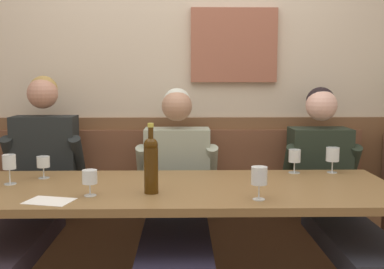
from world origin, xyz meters
name	(u,v)px	position (x,y,z in m)	size (l,w,h in m)	color
room_wall_back	(181,65)	(0.00, 1.09, 1.40)	(6.80, 0.12, 2.80)	#C5B49C
wood_wainscot_panel	(181,188)	(0.00, 1.04, 0.51)	(6.80, 0.03, 1.03)	brown
wall_bench	(181,228)	(0.00, 0.83, 0.28)	(2.57, 0.42, 0.94)	brown
dining_table	(181,201)	(0.00, 0.12, 0.67)	(2.27, 0.84, 0.74)	brown
person_right_seat	(29,193)	(-0.90, 0.45, 0.63)	(0.52, 1.28, 1.32)	#2F2B3B
person_left_seat	(176,197)	(-0.03, 0.45, 0.60)	(0.54, 1.29, 1.24)	#322E3D
person_center_left_seat	(335,193)	(0.93, 0.46, 0.61)	(0.50, 1.30, 1.25)	#322D2F
wine_bottle_green_tall	(151,163)	(-0.14, -0.02, 0.89)	(0.07, 0.07, 0.35)	#3E2407
wine_glass_by_bottle	(90,178)	(-0.44, -0.07, 0.83)	(0.07, 0.07, 0.13)	silver
wine_glass_center_front	(9,163)	(-0.91, 0.19, 0.86)	(0.07, 0.07, 0.16)	silver
wine_glass_mid_left	(295,157)	(0.68, 0.45, 0.84)	(0.07, 0.07, 0.14)	silver
wine_glass_center_rear	(333,155)	(0.91, 0.45, 0.85)	(0.08, 0.08, 0.15)	silver
wine_glass_mid_right	(259,177)	(0.37, -0.15, 0.85)	(0.08, 0.08, 0.16)	silver
wine_glass_near_bucket	(43,163)	(-0.78, 0.33, 0.83)	(0.07, 0.07, 0.13)	silver
tasting_sheet_left_guest	(49,201)	(-0.61, -0.16, 0.74)	(0.21, 0.15, 0.00)	white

